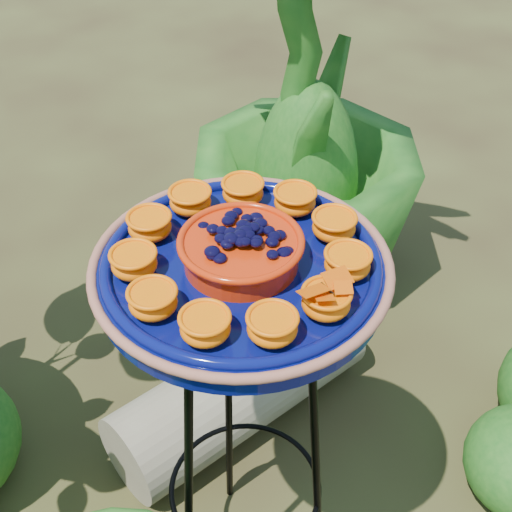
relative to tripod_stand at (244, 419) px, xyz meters
The scene contains 5 objects.
ground_plane 0.51m from the tripod_stand, 23.16° to the left, with size 20.00×20.00×0.00m, color #2F2214.
tripod_stand is the anchor object (origin of this frame).
feeder_dish 0.35m from the tripod_stand, 77.28° to the right, with size 0.52×0.52×0.09m.
driftwood_log 0.52m from the tripod_stand, 56.57° to the left, with size 0.22×0.22×0.65m, color gray.
shrub_back_right 0.91m from the tripod_stand, 43.64° to the left, with size 0.63×0.63×1.13m, color #185316.
Camera 1 is at (-0.57, -0.67, 1.46)m, focal length 50.00 mm.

